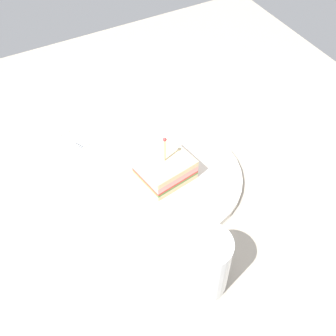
% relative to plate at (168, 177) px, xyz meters
% --- Properties ---
extents(ground_plane, '(1.10, 1.10, 0.02)m').
position_rel_plate_xyz_m(ground_plane, '(0.00, 0.00, -0.02)').
color(ground_plane, '#9E9384').
extents(plate, '(0.28, 0.28, 0.01)m').
position_rel_plate_xyz_m(plate, '(0.00, 0.00, 0.00)').
color(plate, silver).
rests_on(plate, ground_plane).
extents(sandwich_half_center, '(0.10, 0.09, 0.10)m').
position_rel_plate_xyz_m(sandwich_half_center, '(0.01, 0.00, 0.03)').
color(sandwich_half_center, beige).
rests_on(sandwich_half_center, plate).
extents(drink_glass, '(0.08, 0.08, 0.11)m').
position_rel_plate_xyz_m(drink_glass, '(0.05, 0.21, 0.04)').
color(drink_glass, gold).
rests_on(drink_glass, ground_plane).
extents(napkin, '(0.15, 0.14, 0.00)m').
position_rel_plate_xyz_m(napkin, '(0.05, -0.21, -0.01)').
color(napkin, white).
rests_on(napkin, ground_plane).
extents(fork, '(0.13, 0.05, 0.00)m').
position_rel_plate_xyz_m(fork, '(0.08, -0.17, -0.00)').
color(fork, silver).
rests_on(fork, ground_plane).
extents(knife, '(0.13, 0.04, 0.00)m').
position_rel_plate_xyz_m(knife, '(0.09, -0.23, -0.00)').
color(knife, silver).
rests_on(knife, ground_plane).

